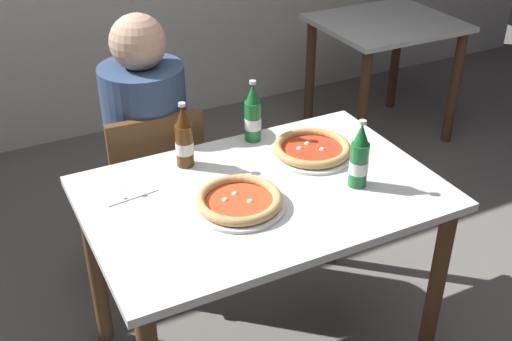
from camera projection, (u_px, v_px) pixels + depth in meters
name	position (u px, v px, depth m)	size (l,w,h in m)	color
dining_table_main	(262.00, 217.00, 2.23)	(1.20, 0.80, 0.75)	silver
chair_behind_table	(154.00, 185.00, 2.69)	(0.43, 0.43, 0.85)	brown
diner_seated	(149.00, 159.00, 2.68)	(0.34, 0.34, 1.21)	#2D3342
dining_table_background	(384.00, 46.00, 3.85)	(0.80, 0.70, 0.75)	silver
pizza_margherita_near	(239.00, 201.00, 2.07)	(0.31, 0.31, 0.04)	white
pizza_marinara_far	(312.00, 149.00, 2.37)	(0.32, 0.32, 0.04)	white
beer_bottle_left	(253.00, 116.00, 2.43)	(0.07, 0.07, 0.25)	#196B2D
beer_bottle_center	(184.00, 140.00, 2.26)	(0.07, 0.07, 0.25)	#512D0F
beer_bottle_right	(359.00, 159.00, 2.14)	(0.07, 0.07, 0.25)	#196B2D
napkin_with_cutlery	(123.00, 186.00, 2.18)	(0.20, 0.20, 0.01)	white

